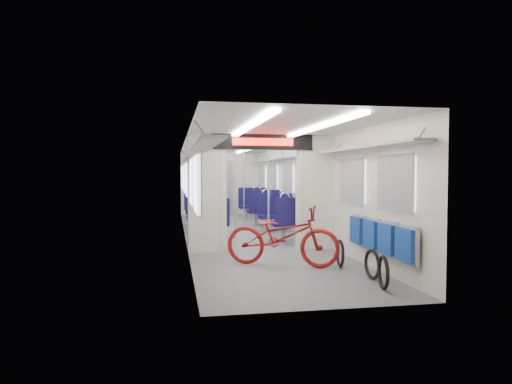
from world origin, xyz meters
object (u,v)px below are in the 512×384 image
Objects in this scene: bike_hoop_b at (372,266)px; stanchion_near_right at (269,192)px; stanchion_near_left at (235,191)px; stanchion_far_left at (223,187)px; seat_bay_far_left at (199,206)px; seat_bay_near_left at (206,214)px; bicycle at (282,236)px; bike_hoop_c at (340,255)px; flip_bench at (380,237)px; bike_hoop_a at (383,274)px; seat_bay_near_right at (284,214)px; stanchion_far_right at (244,187)px; seat_bay_far_right at (258,203)px.

bike_hoop_b is 3.49m from stanchion_near_right.
stanchion_near_left is 2.86m from stanchion_far_left.
seat_bay_far_left is at bearing 96.47° from stanchion_near_left.
stanchion_near_left is at bearing -70.36° from seat_bay_near_left.
stanchion_near_left is (0.52, -1.46, 0.61)m from seat_bay_near_left.
bicycle reaches higher than bike_hoop_c.
stanchion_near_left is at bearing -90.84° from stanchion_far_left.
stanchion_far_left reaches higher than flip_bench.
flip_bench reaches higher than bike_hoop_a.
bike_hoop_b is at bearing -87.96° from seat_bay_near_right.
bike_hoop_c is at bearing -83.25° from stanchion_far_right.
bike_hoop_a is at bearing -100.33° from bike_hoop_b.
seat_bay_far_left is at bearing 107.97° from stanchion_far_left.
bike_hoop_c is (0.92, -0.26, -0.30)m from bicycle.
flip_bench is 7.82m from seat_bay_far_right.
seat_bay_near_right is 1.10× the size of seat_bay_far_left.
stanchion_far_right is (1.21, -1.33, 0.62)m from seat_bay_far_left.
flip_bench is at bearing 67.64° from bike_hoop_a.
seat_bay_far_right is (1.87, 3.12, 0.04)m from seat_bay_near_left.
stanchion_near_left reaches higher than seat_bay_near_right.
seat_bay_far_right is at bearing 90.41° from bike_hoop_a.
seat_bay_near_right is 2.31m from stanchion_far_right.
stanchion_far_right reaches higher than flip_bench.
bike_hoop_c is (-0.39, 0.63, -0.38)m from flip_bench.
stanchion_far_right reaches higher than bike_hoop_b.
seat_bay_near_right is 2.24m from stanchion_far_left.
stanchion_near_left is at bearing 36.91° from bicycle.
seat_bay_far_left reaches higher than bike_hoop_a.
seat_bay_near_right is 0.93× the size of stanchion_far_left.
seat_bay_near_left is 0.88× the size of stanchion_far_right.
stanchion_near_right reaches higher than seat_bay_far_left.
stanchion_far_left and stanchion_far_right have the same top height.
stanchion_far_right is (0.02, 3.53, 0.00)m from stanchion_near_right.
bike_hoop_b is at bearing -66.73° from stanchion_near_left.
stanchion_far_right is at bearing 95.63° from bike_hoop_a.
flip_bench is 8.14m from seat_bay_far_left.
stanchion_near_left is (-1.35, -4.58, 0.58)m from seat_bay_far_right.
seat_bay_near_left is (-1.90, 4.05, 0.34)m from bike_hoop_c.
stanchion_far_left is (-0.62, 3.13, 0.00)m from stanchion_near_right.
stanchion_far_right is (-0.83, 6.78, 0.95)m from bike_hoop_b.
stanchion_near_right reaches higher than seat_bay_far_right.
bike_hoop_a is at bearing -89.32° from seat_bay_near_right.
stanchion_far_left reaches higher than bike_hoop_a.
seat_bay_far_right is at bearing 93.07° from flip_bench.
seat_bay_near_right is (-0.42, 4.36, -0.03)m from flip_bench.
stanchion_far_right reaches higher than bike_hoop_c.
seat_bay_far_left is (-2.04, 8.11, 0.33)m from bike_hoop_b.
seat_bay_near_right is 0.92× the size of seat_bay_far_right.
bike_hoop_a is 0.58m from bike_hoop_b.
seat_bay_far_right reaches higher than seat_bay_near_right.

